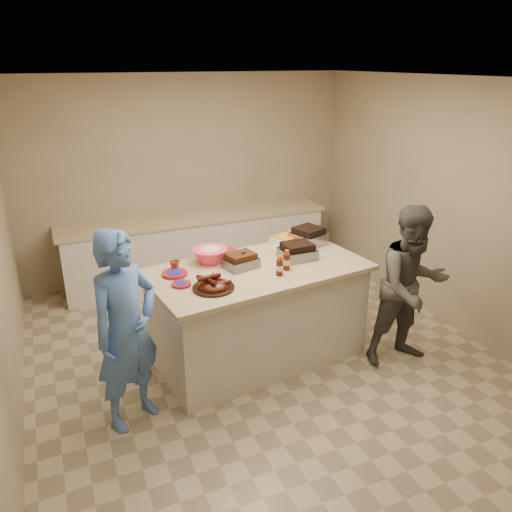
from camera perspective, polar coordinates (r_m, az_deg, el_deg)
name	(u,v)px	position (r m, az deg, el deg)	size (l,w,h in m)	color
room	(263,358)	(5.21, 0.83, -11.58)	(4.50, 5.00, 2.70)	tan
back_counter	(197,248)	(6.86, -6.70, 0.96)	(3.60, 0.64, 0.90)	silver
island	(258,356)	(5.25, 0.22, -11.33)	(2.09, 1.10, 0.99)	silver
rib_platter	(214,289)	(4.36, -4.87, -3.74)	(0.37, 0.37, 0.15)	#410D04
pulled_pork_tray	(241,267)	(4.79, -1.73, -1.30)	(0.30, 0.23, 0.09)	#47230F
brisket_tray	(297,258)	(5.01, 4.73, -0.26)	(0.33, 0.28, 0.10)	black
roasting_pan	(308,244)	(5.42, 5.98, 1.40)	(0.32, 0.32, 0.13)	gray
coleslaw_bowl	(210,262)	(4.93, -5.23, -0.70)	(0.35, 0.35, 0.24)	#F63A5D
sausage_plate	(241,258)	(5.01, -1.68, -0.20)	(0.30, 0.30, 0.05)	silver
mac_cheese_dish	(288,243)	(5.44, 3.69, 1.54)	(0.34, 0.25, 0.09)	orange
bbq_bottle_a	(279,275)	(4.62, 2.69, -2.20)	(0.06, 0.06, 0.19)	#41150A
bbq_bottle_b	(286,270)	(4.74, 3.50, -1.57)	(0.07, 0.07, 0.20)	#41150A
mustard_bottle	(238,264)	(4.85, -2.04, -0.97)	(0.05, 0.05, 0.13)	#EB9F00
sauce_bowl	(236,264)	(4.86, -2.31, -0.94)	(0.13, 0.04, 0.13)	silver
plate_stack_large	(175,275)	(4.67, -9.25, -2.17)	(0.23, 0.23, 0.03)	maroon
plate_stack_small	(182,285)	(4.46, -8.51, -3.35)	(0.17, 0.17, 0.02)	maroon
plastic_cup	(175,270)	(4.79, -9.23, -1.57)	(0.10, 0.09, 0.10)	#8E3E17
basket_stack	(227,259)	(5.00, -3.37, -0.29)	(0.18, 0.14, 0.09)	maroon
guest_blue	(136,417)	(4.60, -13.59, -17.47)	(0.62, 1.69, 0.40)	#4A77C5
guest_gray	(402,358)	(5.42, 16.38, -11.13)	(0.78, 1.61, 0.61)	#504E48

